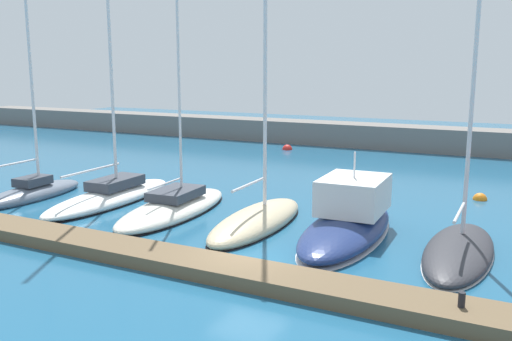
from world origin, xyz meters
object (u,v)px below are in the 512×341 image
Objects in this scene: mooring_buoy_orange at (480,200)px; dock_bollard at (462,300)px; motorboat_navy_fifth at (349,219)px; sailboat_ivory_third at (174,207)px; sailboat_slate_nearest at (33,191)px; sailboat_charcoal_sixth at (459,250)px; mooring_buoy_red at (287,150)px; sailboat_sand_fourth at (257,219)px; sailboat_white_second at (111,194)px.

dock_bollard reaches higher than mooring_buoy_orange.
motorboat_navy_fifth reaches higher than dock_bollard.
sailboat_ivory_third is 16.60m from mooring_buoy_orange.
sailboat_slate_nearest is 8.95m from sailboat_ivory_third.
mooring_buoy_red is at bearing 36.73° from sailboat_charcoal_sixth.
sailboat_charcoal_sixth is (8.75, -0.01, -0.08)m from sailboat_sand_fourth.
motorboat_navy_fifth is at bearing -89.13° from sailboat_slate_nearest.
mooring_buoy_red is at bearing 144.39° from mooring_buoy_orange.
sailboat_sand_fourth reaches higher than motorboat_navy_fifth.
mooring_buoy_red is (-3.79, 22.21, -0.31)m from sailboat_ivory_third.
sailboat_ivory_third is (8.90, 0.91, -0.07)m from sailboat_slate_nearest.
sailboat_charcoal_sixth is (13.46, -0.12, -0.06)m from sailboat_ivory_third.
mooring_buoy_orange is at bearing -63.93° from sailboat_white_second.
sailboat_ivory_third reaches higher than sailboat_slate_nearest.
sailboat_ivory_third is at bearing -97.73° from sailboat_white_second.
sailboat_sand_fourth is 34.69× the size of dock_bollard.
dock_bollard is at bearing -142.93° from motorboat_navy_fifth.
sailboat_white_second is at bearing 87.37° from sailboat_charcoal_sixth.
sailboat_sand_fourth reaches higher than sailboat_slate_nearest.
motorboat_navy_fifth is 21.35× the size of dock_bollard.
sailboat_white_second is at bearing 88.14° from motorboat_navy_fifth.
sailboat_white_second is 9.14m from sailboat_sand_fourth.
sailboat_slate_nearest is at bearing 103.84° from sailboat_white_second.
sailboat_charcoal_sixth reaches higher than motorboat_navy_fifth.
sailboat_white_second is 13.25m from motorboat_navy_fifth.
motorboat_navy_fifth reaches higher than mooring_buoy_orange.
sailboat_ivory_third is (4.41, -0.40, -0.13)m from sailboat_white_second.
sailboat_white_second is 1.30× the size of sailboat_sand_fourth.
motorboat_navy_fifth is 10.59× the size of mooring_buoy_red.
sailboat_white_second is 17.88m from sailboat_charcoal_sixth.
sailboat_charcoal_sixth is 27.39× the size of dock_bollard.
dock_bollard is at bearing -106.35° from sailboat_slate_nearest.
sailboat_white_second reaches higher than mooring_buoy_red.
motorboat_navy_fifth is at bearing 81.18° from sailboat_charcoal_sixth.
sailboat_slate_nearest reaches higher than motorboat_navy_fifth.
sailboat_ivory_third is 15.53× the size of mooring_buoy_red.
sailboat_ivory_third is at bearing 156.87° from dock_bollard.
sailboat_sand_fourth reaches higher than mooring_buoy_red.
dock_bollard is (23.18, -5.19, 0.33)m from sailboat_slate_nearest.
sailboat_ivory_third is 13.46m from sailboat_charcoal_sixth.
sailboat_sand_fourth is (13.62, 0.80, -0.05)m from sailboat_slate_nearest.
sailboat_slate_nearest is at bearing 91.44° from sailboat_sand_fourth.
sailboat_white_second is 21.82m from mooring_buoy_red.
sailboat_white_second reaches higher than sailboat_ivory_third.
mooring_buoy_red is at bearing 5.67° from sailboat_ivory_third.
dock_bollard is (14.28, -6.10, 0.40)m from sailboat_ivory_third.
sailboat_sand_fourth is at bearing -95.37° from sailboat_ivory_third.
mooring_buoy_orange is 16.16m from dock_bollard.
dock_bollard is (9.57, -5.99, 0.39)m from sailboat_sand_fourth.
mooring_buoy_orange is at bearing -27.23° from motorboat_navy_fifth.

